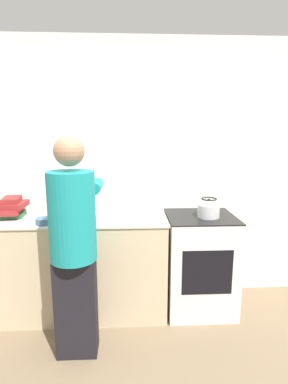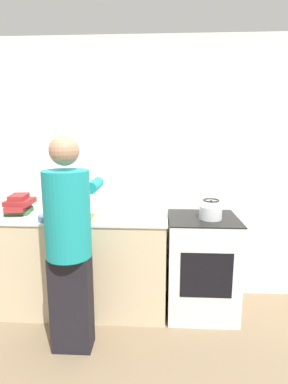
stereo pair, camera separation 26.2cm
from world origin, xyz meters
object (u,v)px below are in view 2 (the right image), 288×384
(cutting_board, at_px, (80,217))
(canister_jar, at_px, (59,206))
(knife, at_px, (79,217))
(oven, at_px, (201,265))
(bowl_prep, at_px, (46,218))
(person, at_px, (69,239))
(kettle, at_px, (211,211))

(cutting_board, bearing_deg, canister_jar, 147.67)
(knife, xyz_separation_m, canister_jar, (-0.24, 0.18, 0.06))
(cutting_board, bearing_deg, oven, 5.08)
(knife, height_order, bowl_prep, bowl_prep)
(oven, distance_m, person, 1.30)
(knife, distance_m, bowl_prep, 0.28)
(oven, height_order, canister_jar, canister_jar)
(oven, distance_m, canister_jar, 1.47)
(kettle, height_order, bowl_prep, kettle)
(person, relative_size, knife, 6.96)
(person, bearing_deg, cutting_board, 94.54)
(canister_jar, bearing_deg, oven, -2.32)
(knife, height_order, kettle, kettle)
(oven, xyz_separation_m, kettle, (0.06, -0.04, 0.54))
(knife, bearing_deg, person, -78.87)
(cutting_board, height_order, bowl_prep, bowl_prep)
(oven, xyz_separation_m, person, (-1.08, -0.56, 0.44))
(person, height_order, knife, person)
(cutting_board, bearing_deg, person, -85.46)
(person, xyz_separation_m, knife, (-0.05, 0.44, 0.05))
(cutting_board, bearing_deg, kettle, 2.83)
(bowl_prep, distance_m, canister_jar, 0.26)
(person, bearing_deg, knife, 95.87)
(oven, height_order, cutting_board, cutting_board)
(person, relative_size, cutting_board, 5.51)
(person, distance_m, cutting_board, 0.47)
(kettle, xyz_separation_m, bowl_prep, (-1.45, -0.16, -0.05))
(kettle, bearing_deg, knife, -176.16)
(oven, bearing_deg, knife, -173.88)
(person, xyz_separation_m, canister_jar, (-0.28, 0.62, 0.10))
(oven, bearing_deg, canister_jar, 177.68)
(person, height_order, kettle, person)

